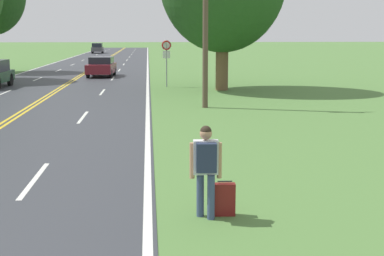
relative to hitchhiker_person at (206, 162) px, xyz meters
name	(u,v)px	position (x,y,z in m)	size (l,w,h in m)	color
hitchhiker_person	(206,162)	(0.00, 0.00, 0.00)	(0.56, 0.41, 1.65)	#38476B
suitcase	(225,199)	(0.35, 0.14, -0.71)	(0.38, 0.17, 0.64)	maroon
traffic_sign	(166,52)	(0.14, 23.49, 1.11)	(0.60, 0.10, 2.80)	gray
car_maroon_sedan_approaching	(101,66)	(-4.47, 31.81, -0.24)	(2.04, 4.20, 1.48)	black
car_dark_grey_hatchback_mid_near	(97,48)	(-9.23, 80.79, -0.13)	(1.93, 4.21, 1.64)	black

